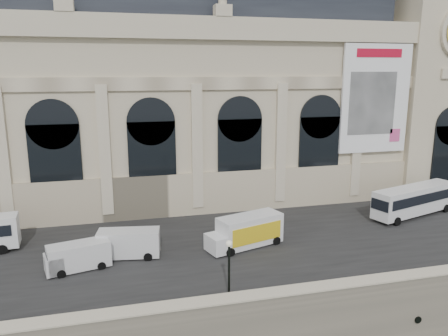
% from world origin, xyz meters
% --- Properties ---
extents(quay, '(160.00, 70.00, 6.00)m').
position_xyz_m(quay, '(0.00, 35.00, 3.00)').
color(quay, gray).
rests_on(quay, ground).
extents(street, '(160.00, 24.00, 0.06)m').
position_xyz_m(street, '(0.00, 14.00, 6.03)').
color(street, '#2D2D2D').
rests_on(street, quay).
extents(parapet, '(160.00, 1.40, 1.21)m').
position_xyz_m(parapet, '(0.00, 0.60, 6.62)').
color(parapet, gray).
rests_on(parapet, quay).
extents(museum, '(69.00, 18.70, 29.10)m').
position_xyz_m(museum, '(-5.98, 30.86, 19.72)').
color(museum, beige).
rests_on(museum, quay).
extents(clock_pavilion, '(13.00, 14.72, 36.70)m').
position_xyz_m(clock_pavilion, '(34.00, 27.93, 23.42)').
color(clock_pavilion, beige).
rests_on(clock_pavilion, quay).
extents(bus_right, '(12.00, 5.77, 3.48)m').
position_xyz_m(bus_right, '(24.96, 15.36, 7.95)').
color(bus_right, silver).
rests_on(bus_right, quay).
extents(van_b, '(5.52, 3.12, 2.32)m').
position_xyz_m(van_b, '(-11.66, 10.23, 7.18)').
color(van_b, silver).
rests_on(van_b, quay).
extents(van_c, '(5.90, 3.02, 2.51)m').
position_xyz_m(van_c, '(-7.53, 11.90, 7.28)').
color(van_c, silver).
rests_on(van_c, quay).
extents(box_truck, '(7.86, 4.48, 3.02)m').
position_xyz_m(box_truck, '(3.65, 11.50, 7.52)').
color(box_truck, silver).
rests_on(box_truck, quay).
extents(lamp_right, '(0.47, 0.47, 4.58)m').
position_xyz_m(lamp_right, '(-0.43, 2.47, 8.28)').
color(lamp_right, black).
rests_on(lamp_right, quay).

